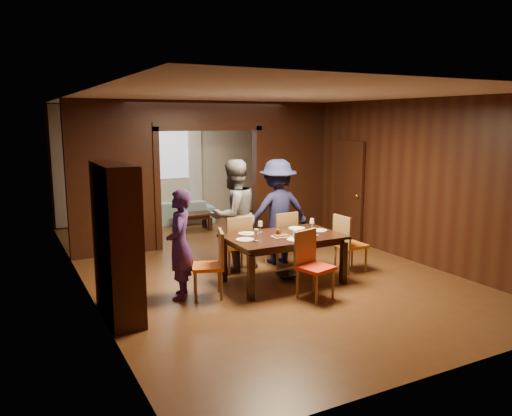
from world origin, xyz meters
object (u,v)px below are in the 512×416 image
chair_left (207,264)px  chair_far_l (235,244)px  chair_right (351,243)px  chair_near (316,266)px  dining_table (283,259)px  person_navy (278,212)px  coffee_table (194,222)px  hutch (117,242)px  person_purple (180,244)px  sofa (172,212)px  person_grey (233,216)px  chair_far_r (280,239)px

chair_left → chair_far_l: bearing=154.4°
chair_right → chair_near: same height
dining_table → chair_left: 1.30m
person_navy → coffee_table: (-0.40, 3.16, -0.72)m
hutch → person_purple: bearing=17.9°
person_purple → sofa: size_ratio=0.79×
person_navy → person_purple: bearing=28.4°
coffee_table → chair_far_l: size_ratio=0.82×
hutch → dining_table: bearing=4.5°
chair_near → hutch: (-2.63, 0.62, 0.52)m
chair_far_l → coffee_table: bearing=-94.3°
sofa → dining_table: (0.12, -5.15, 0.09)m
person_navy → dining_table: size_ratio=1.04×
chair_near → dining_table: bearing=77.9°
coffee_table → hutch: hutch is taller
chair_left → hutch: hutch is taller
chair_left → chair_near: bearing=78.4°
chair_left → sofa: bearing=-174.5°
chair_right → chair_near: bearing=121.5°
person_grey → hutch: (-2.18, -1.18, 0.06)m
person_navy → hutch: 3.30m
person_purple → hutch: (-0.93, -0.30, 0.21)m
person_grey → chair_right: size_ratio=1.94×
person_navy → chair_near: size_ratio=1.91×
person_grey → chair_far_l: person_grey is taller
coffee_table → hutch: 5.19m
person_grey → chair_far_l: 0.47m
person_purple → dining_table: bearing=111.3°
coffee_table → chair_left: chair_left is taller
person_grey → person_navy: person_grey is taller
chair_left → chair_near: size_ratio=1.00×
person_navy → hutch: hutch is taller
coffee_table → dining_table: bearing=-91.1°
person_navy → chair_far_l: 1.02m
chair_left → person_grey: bearing=157.2°
sofa → chair_far_l: (-0.30, -4.29, 0.20)m
hutch → person_grey: bearing=28.4°
dining_table → coffee_table: bearing=88.9°
chair_far_r → chair_left: bearing=22.4°
person_grey → chair_near: bearing=89.9°
person_grey → sofa: 4.23m
sofa → person_navy: bearing=104.4°
chair_near → chair_far_r: bearing=61.8°
dining_table → person_grey: bearing=112.3°
sofa → chair_near: (0.17, -5.97, 0.20)m
person_navy → coffee_table: person_navy is taller
person_purple → chair_left: size_ratio=1.62×
dining_table → chair_near: bearing=-86.8°
sofa → chair_far_l: chair_far_l is taller
chair_left → chair_right: same height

